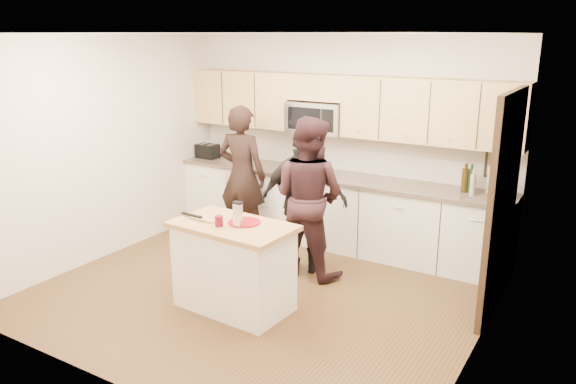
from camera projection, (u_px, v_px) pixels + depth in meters
The scene contains 21 objects.
floor at pixel (262, 291), 6.09m from camera, with size 4.50×4.50×0.00m, color #55391D.
room_shell at pixel (259, 134), 5.62m from camera, with size 4.52×4.02×2.71m.
back_cabinetry at pixel (333, 210), 7.35m from camera, with size 4.50×0.66×0.94m.
upper_cabinetry at pixel (343, 104), 7.08m from camera, with size 4.50×0.33×0.75m.
microwave at pixel (317, 117), 7.28m from camera, with size 0.76×0.41×0.40m.
doorway at pixel (504, 199), 5.40m from camera, with size 0.06×1.25×2.20m.
framed_picture at pixel (499, 162), 6.40m from camera, with size 0.30×0.03×0.38m.
dish_towel at pixel (264, 179), 7.58m from camera, with size 0.34×0.60×0.48m.
island at pixel (234, 266), 5.61m from camera, with size 1.24×0.77×0.90m.
red_plate at pixel (245, 222), 5.51m from camera, with size 0.32×0.32×0.02m, color maroon.
box_grater at pixel (238, 213), 5.37m from camera, with size 0.09×0.06×0.24m.
drink_glass at pixel (219, 221), 5.41m from camera, with size 0.08×0.08×0.10m, color maroon.
cutting_board at pixel (206, 219), 5.62m from camera, with size 0.28×0.16×0.02m, color #AA7646.
tongs at pixel (192, 215), 5.68m from camera, with size 0.27×0.03×0.02m, color black.
knife at pixel (197, 219), 5.58m from camera, with size 0.21×0.02×0.01m, color silver.
toaster at pixel (208, 151), 8.20m from camera, with size 0.31×0.21×0.21m.
bottle_cluster at pixel (481, 179), 6.33m from camera, with size 0.49×0.27×0.37m.
orchid at pixel (506, 179), 6.15m from camera, with size 0.24×0.20×0.44m, color #39732E.
woman_left at pixel (242, 176), 7.29m from camera, with size 0.67×0.44×1.83m, color black.
woman_center at pixel (308, 197), 6.34m from camera, with size 0.89×0.69×1.83m, color black.
woman_right at pixel (304, 201), 6.42m from camera, with size 1.00×0.42×1.71m, color black.
Camera 1 is at (3.13, -4.61, 2.69)m, focal length 35.00 mm.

